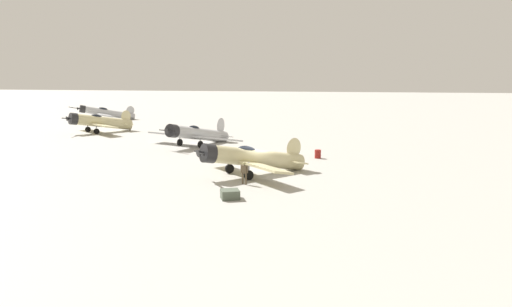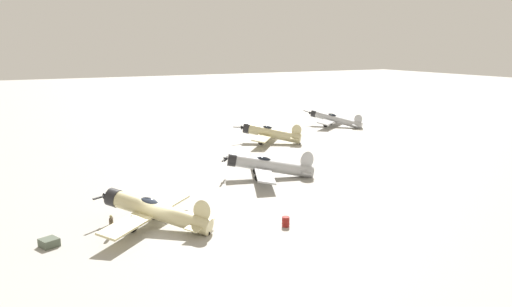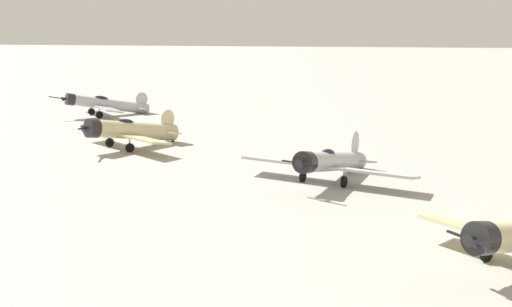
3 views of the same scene
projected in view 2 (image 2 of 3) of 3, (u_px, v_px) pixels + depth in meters
ground_plane at (160, 228)px, 41.87m from camera, size 400.00×400.00×0.00m
airplane_foreground at (154, 211)px, 41.73m from camera, size 9.66×9.75×3.06m
airplane_mid_apron at (268, 166)px, 57.54m from camera, size 12.74×10.56×3.25m
airplane_far_line at (270, 133)px, 77.63m from camera, size 10.14×9.49×3.14m
airplane_outer_stand at (334, 119)px, 93.33m from camera, size 10.20×9.75×3.10m
ground_crew_mechanic at (111, 223)px, 40.01m from camera, size 0.63×0.40×1.74m
equipment_crate at (49, 243)px, 38.03m from camera, size 1.59×1.59×0.62m
fuel_drum at (286, 222)px, 42.16m from camera, size 0.66×0.66×0.85m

